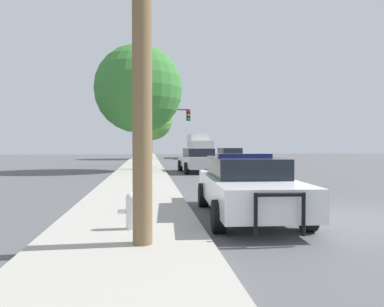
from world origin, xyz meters
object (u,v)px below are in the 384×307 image
Objects in this scene: car_background_distant at (199,151)px; tree_sidewalk_mid at (139,89)px; car_background_midblock at (198,160)px; tree_sidewalk_far at (151,118)px; utility_pole at (142,33)px; box_truck at (199,145)px; police_car at (247,185)px; traffic_light at (162,123)px; fire_hydrant at (132,210)px; car_background_oncoming at (230,156)px.

tree_sidewalk_mid is at bearing -102.61° from car_background_distant.
car_background_midblock is 1.02× the size of car_background_distant.
utility_pole is at bearing -90.77° from tree_sidewalk_far.
box_truck is 1.03× the size of tree_sidewalk_far.
box_truck is (3.17, 22.30, 0.82)m from car_background_midblock.
traffic_light reaches higher than police_car.
tree_sidewalk_far is at bearing 22.07° from box_truck.
traffic_light is at bearing 71.56° from box_truck.
car_background_distant is 0.56× the size of tree_sidewalk_mid.
fire_hydrant is 22.35m from car_background_oncoming.
tree_sidewalk_mid is (-6.95, -4.46, 4.47)m from car_background_oncoming.
car_background_midblock is 0.57× the size of tree_sidewalk_mid.
box_truck reaches higher than car_background_oncoming.
police_car is 1.17× the size of car_background_distant.
utility_pole is 36.64m from tree_sidewalk_far.
utility_pole is 1.46× the size of traffic_light.
traffic_light reaches higher than car_background_distant.
utility_pole is at bearing -88.50° from tree_sidewalk_mid.
traffic_light is 6.12m from car_background_oncoming.
car_background_oncoming is 0.61× the size of tree_sidewalk_far.
car_background_midblock is (3.15, 16.62, -2.75)m from utility_pole.
box_truck is 6.96m from tree_sidewalk_far.
traffic_light is at bearing 86.38° from fire_hydrant.
car_background_midblock is at bearing 79.28° from utility_pole.
car_background_midblock reaches higher than fire_hydrant.
fire_hydrant is at bearing -96.31° from car_background_distant.
utility_pole is 17.13m from car_background_midblock.
police_car is 20.17m from car_background_oncoming.
fire_hydrant is 38.39m from box_truck.
car_background_distant is at bearing -97.59° from box_truck.
box_truck is at bearing -94.87° from car_background_distant.
tree_sidewalk_far reaches higher than car_background_distant.
traffic_light reaches higher than car_background_oncoming.
police_car is 1.14× the size of car_background_midblock.
police_car is 0.78× the size of utility_pole.
utility_pole reaches higher than traffic_light.
box_truck is at bearing 80.19° from fire_hydrant.
tree_sidewalk_mid is (-6.78, -20.95, 3.63)m from box_truck.
car_background_distant reaches higher than fire_hydrant.
box_truck is at bearing 80.79° from utility_pole.
tree_sidewalk_mid is at bearing -105.39° from traffic_light.
fire_hydrant is 35.77m from tree_sidewalk_far.
tree_sidewalk_far is at bearing 93.42° from traffic_light.
car_background_distant is 0.61× the size of box_truck.
traffic_light is 0.65× the size of tree_sidewalk_far.
car_background_oncoming is 9.39m from tree_sidewalk_mid.
traffic_light is at bearing -19.46° from car_background_oncoming.
traffic_light is at bearing 74.61° from tree_sidewalk_mid.
box_truck is at bearing 71.01° from traffic_light.
car_background_midblock is 5.89m from tree_sidewalk_mid.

